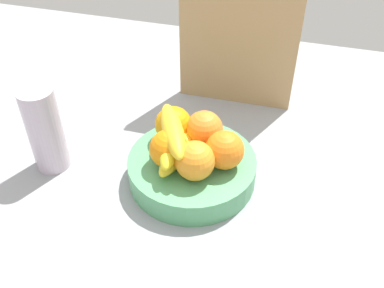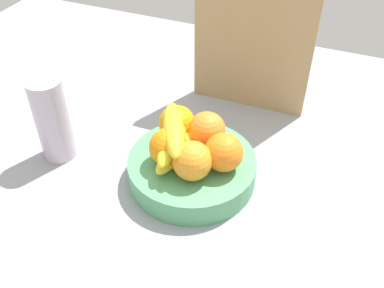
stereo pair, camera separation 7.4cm
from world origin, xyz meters
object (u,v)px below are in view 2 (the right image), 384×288
orange_center (177,123)px  orange_back_right (192,161)px  fruit_bowl (192,169)px  orange_front_left (224,152)px  cutting_board (253,38)px  orange_back_left (168,147)px  banana_bunch (176,139)px  orange_front_right (207,130)px  thermos_tumbler (52,120)px

orange_center → orange_back_right: size_ratio=1.00×
fruit_bowl → orange_back_right: 7.94cm
orange_center → orange_front_left: bearing=-22.3°
orange_center → cutting_board: cutting_board is taller
orange_back_left → banana_bunch: 2.62cm
orange_front_left → orange_back_right: (-4.64, -4.48, 0.00)cm
fruit_bowl → banana_bunch: banana_bunch is taller
orange_back_right → orange_front_right: bearing=94.4°
orange_back_left → orange_back_right: same height
fruit_bowl → orange_front_left: 9.12cm
orange_back_right → banana_bunch: 6.77cm
orange_front_right → thermos_tumbler: bearing=-163.0°
fruit_bowl → orange_front_right: bearing=79.1°
orange_back_right → orange_back_left: bearing=162.2°
orange_back_left → orange_back_right: (5.70, -1.83, 0.00)cm
banana_bunch → cutting_board: (5.81, 30.46, 8.50)cm
orange_center → orange_back_left: bearing=-78.5°
fruit_bowl → orange_back_left: orange_back_left is taller
orange_back_left → cutting_board: 34.75cm
orange_center → thermos_tumbler: 25.88cm
orange_front_left → orange_front_right: same height
orange_center → orange_front_right: bearing=2.7°
orange_back_left → banana_bunch: banana_bunch is taller
orange_center → banana_bunch: size_ratio=0.43×
orange_front_left → banana_bunch: size_ratio=0.43×
orange_center → orange_back_left: (1.53, -7.52, 0.00)cm
fruit_bowl → orange_center: orange_center is taller
orange_front_right → orange_center: bearing=-177.3°
fruit_bowl → cutting_board: bearing=85.4°
orange_front_right → orange_center: size_ratio=1.00×
orange_back_left → cutting_board: cutting_board is taller
orange_back_left → banana_bunch: bearing=78.1°
fruit_bowl → orange_back_right: size_ratio=3.40×
cutting_board → thermos_tumbler: bearing=-133.6°
thermos_tumbler → orange_front_right: bearing=17.0°
orange_back_left → orange_center: bearing=101.5°
orange_center → orange_back_left: same height
orange_back_left → banana_bunch: size_ratio=0.43×
orange_back_right → cutting_board: cutting_board is taller
orange_back_left → banana_bunch: (0.53, 2.53, 0.39)cm
orange_front_right → banana_bunch: 6.91cm
orange_front_left → cutting_board: bearing=97.5°
orange_center → thermos_tumbler: (-24.22, -9.10, 0.30)cm
fruit_bowl → orange_center: size_ratio=3.40×
orange_center → cutting_board: 28.10cm
orange_front_left → orange_back_left: bearing=-165.6°
cutting_board → banana_bunch: bearing=-101.5°
orange_front_left → thermos_tumbler: 36.34cm
orange_center → orange_back_right: bearing=-52.3°
orange_front_right → banana_bunch: banana_bunch is taller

